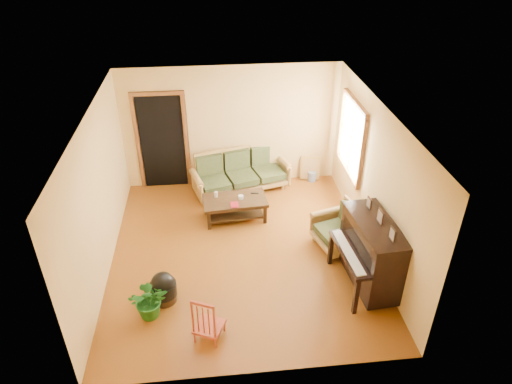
{
  "coord_description": "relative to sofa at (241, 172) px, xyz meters",
  "views": [
    {
      "loc": [
        -0.42,
        -6.3,
        5.15
      ],
      "look_at": [
        0.27,
        0.2,
        1.1
      ],
      "focal_mm": 32.0,
      "sensor_mm": 36.0,
      "label": 1
    }
  ],
  "objects": [
    {
      "name": "remote",
      "position": [
        0.19,
        -0.87,
        0.01
      ],
      "size": [
        0.16,
        0.07,
        0.02
      ],
      "primitive_type": "cube",
      "rotation": [
        0.0,
        0.0,
        -0.21
      ],
      "color": "black",
      "rests_on": "coffee_table"
    },
    {
      "name": "leaning_frame",
      "position": [
        1.55,
        0.3,
        -0.15
      ],
      "size": [
        0.44,
        0.19,
        0.57
      ],
      "primitive_type": "cube",
      "rotation": [
        0.0,
        0.0,
        -0.23
      ],
      "color": "#B28B3B",
      "rests_on": "floor"
    },
    {
      "name": "red_chair",
      "position": [
        -0.76,
        -3.92,
        -0.04
      ],
      "size": [
        0.51,
        0.52,
        0.8
      ],
      "primitive_type": "cube",
      "rotation": [
        0.0,
        0.0,
        -0.43
      ],
      "color": "maroon",
      "rests_on": "floor"
    },
    {
      "name": "window",
      "position": [
        2.05,
        -0.78,
        1.07
      ],
      "size": [
        0.12,
        1.36,
        1.46
      ],
      "primitive_type": "cube",
      "color": "white",
      "rests_on": "right_wall"
    },
    {
      "name": "footstool",
      "position": [
        -1.44,
        -3.12,
        -0.24
      ],
      "size": [
        0.43,
        0.43,
        0.38
      ],
      "primitive_type": "cylinder",
      "rotation": [
        0.0,
        0.0,
        -0.07
      ],
      "color": "black",
      "rests_on": "floor"
    },
    {
      "name": "doorway",
      "position": [
        -1.61,
        0.4,
        0.59
      ],
      "size": [
        1.08,
        0.16,
        2.05
      ],
      "primitive_type": "cube",
      "color": "black",
      "rests_on": "floor"
    },
    {
      "name": "armchair",
      "position": [
        1.52,
        -2.1,
        -0.03
      ],
      "size": [
        0.98,
        1.01,
        0.82
      ],
      "primitive_type": "cube",
      "rotation": [
        0.0,
        0.0,
        0.29
      ],
      "color": "olive",
      "rests_on": "floor"
    },
    {
      "name": "potted_plant",
      "position": [
        -1.61,
        -3.42,
        -0.12
      ],
      "size": [
        0.58,
        0.5,
        0.63
      ],
      "primitive_type": "imported",
      "rotation": [
        0.0,
        0.0,
        0.03
      ],
      "color": "#1D601B",
      "rests_on": "floor"
    },
    {
      "name": "candle",
      "position": [
        -0.56,
        -0.92,
        0.06
      ],
      "size": [
        0.08,
        0.08,
        0.11
      ],
      "primitive_type": "cylinder",
      "rotation": [
        0.0,
        0.0,
        0.36
      ],
      "color": "silver",
      "rests_on": "coffee_table"
    },
    {
      "name": "piano",
      "position": [
        1.79,
        -3.09,
        0.16
      ],
      "size": [
        0.9,
        1.4,
        1.18
      ],
      "primitive_type": "cube",
      "rotation": [
        0.0,
        0.0,
        0.08
      ],
      "color": "black",
      "rests_on": "floor"
    },
    {
      "name": "ceramic_crock",
      "position": [
        1.59,
        0.23,
        -0.32
      ],
      "size": [
        0.18,
        0.18,
        0.23
      ],
      "primitive_type": "cylinder",
      "rotation": [
        0.0,
        0.0,
        0.0
      ],
      "color": "#35549F",
      "rests_on": "floor"
    },
    {
      "name": "glass_jar",
      "position": [
        -0.09,
        -1.03,
        0.04
      ],
      "size": [
        0.13,
        0.13,
        0.07
      ],
      "primitive_type": "cylinder",
      "rotation": [
        0.0,
        0.0,
        0.34
      ],
      "color": "white",
      "rests_on": "coffee_table"
    },
    {
      "name": "sofa",
      "position": [
        0.0,
        0.0,
        0.0
      ],
      "size": [
        2.18,
        1.37,
        0.87
      ],
      "primitive_type": "cube",
      "rotation": [
        0.0,
        0.0,
        0.27
      ],
      "color": "olive",
      "rests_on": "floor"
    },
    {
      "name": "floor",
      "position": [
        -0.16,
        -2.08,
        -0.43
      ],
      "size": [
        5.0,
        5.0,
        0.0
      ],
      "primitive_type": "plane",
      "color": "#5E2F0C",
      "rests_on": "ground"
    },
    {
      "name": "coffee_table",
      "position": [
        -0.21,
        -1.04,
        -0.21
      ],
      "size": [
        1.26,
        0.76,
        0.44
      ],
      "primitive_type": "cube",
      "rotation": [
        0.0,
        0.0,
        0.09
      ],
      "color": "black",
      "rests_on": "floor"
    },
    {
      "name": "book",
      "position": [
        -0.3,
        -1.25,
        0.01
      ],
      "size": [
        0.16,
        0.21,
        0.02
      ],
      "primitive_type": "imported",
      "rotation": [
        0.0,
        0.0,
        0.05
      ],
      "color": "maroon",
      "rests_on": "coffee_table"
    }
  ]
}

